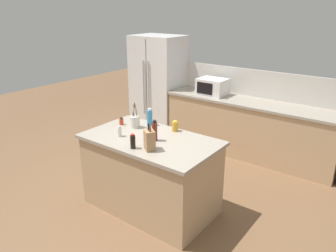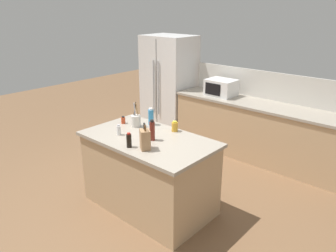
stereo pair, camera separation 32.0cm
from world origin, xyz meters
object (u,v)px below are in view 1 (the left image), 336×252
object	(u,v)px
spice_jar_paprika	(121,121)
salt_shaker	(120,132)
honey_jar	(175,126)
refrigerator	(158,84)
soy_sauce_bottle	(133,142)
microwave	(212,87)
dish_soap_bottle	(150,117)
vinegar_bottle	(155,131)
knife_block	(150,140)
utensil_crock	(135,121)

from	to	relation	value
spice_jar_paprika	salt_shaker	xyz separation A→B (m)	(0.27, -0.30, 0.02)
honey_jar	refrigerator	bearing A→B (deg)	133.11
soy_sauce_bottle	honey_jar	world-z (taller)	soy_sauce_bottle
microwave	soy_sauce_bottle	distance (m)	2.57
salt_shaker	dish_soap_bottle	distance (m)	0.52
microwave	vinegar_bottle	xyz separation A→B (m)	(0.51, -2.22, -0.02)
refrigerator	salt_shaker	bearing A→B (deg)	-61.08
knife_block	spice_jar_paprika	world-z (taller)	knife_block
knife_block	vinegar_bottle	xyz separation A→B (m)	(-0.12, 0.23, 0.00)
salt_shaker	dish_soap_bottle	world-z (taller)	dish_soap_bottle
knife_block	vinegar_bottle	bearing A→B (deg)	151.45
spice_jar_paprika	salt_shaker	distance (m)	0.41
utensil_crock	honey_jar	world-z (taller)	utensil_crock
utensil_crock	salt_shaker	world-z (taller)	utensil_crock
microwave	spice_jar_paprika	xyz separation A→B (m)	(-0.18, -2.06, -0.10)
vinegar_bottle	salt_shaker	size ratio (longest dim) A/B	1.91
refrigerator	spice_jar_paprika	world-z (taller)	refrigerator
honey_jar	spice_jar_paprika	bearing A→B (deg)	-161.27
microwave	utensil_crock	distance (m)	2.03
microwave	vinegar_bottle	size ratio (longest dim) A/B	1.96
salt_shaker	knife_block	bearing A→B (deg)	-8.74
soy_sauce_bottle	dish_soap_bottle	world-z (taller)	dish_soap_bottle
knife_block	dish_soap_bottle	xyz separation A→B (m)	(-0.50, 0.60, -0.01)
vinegar_bottle	utensil_crock	bearing A→B (deg)	158.73
microwave	dish_soap_bottle	bearing A→B (deg)	-85.99
knife_block	utensil_crock	distance (m)	0.73
microwave	salt_shaker	size ratio (longest dim) A/B	3.73
microwave	refrigerator	bearing A→B (deg)	177.63
microwave	honey_jar	bearing A→B (deg)	-74.19
refrigerator	microwave	world-z (taller)	refrigerator
dish_soap_bottle	utensil_crock	bearing A→B (deg)	-117.61
vinegar_bottle	dish_soap_bottle	distance (m)	0.53
spice_jar_paprika	honey_jar	distance (m)	0.73
knife_block	spice_jar_paprika	distance (m)	0.90
honey_jar	vinegar_bottle	size ratio (longest dim) A/B	0.53
honey_jar	dish_soap_bottle	bearing A→B (deg)	-176.37
dish_soap_bottle	knife_block	bearing A→B (deg)	-50.10
microwave	knife_block	bearing A→B (deg)	-75.59
spice_jar_paprika	honey_jar	bearing A→B (deg)	18.73
soy_sauce_bottle	salt_shaker	size ratio (longest dim) A/B	1.29
honey_jar	dish_soap_bottle	distance (m)	0.39
microwave	dish_soap_bottle	distance (m)	1.86
spice_jar_paprika	soy_sauce_bottle	bearing A→B (deg)	-36.27
knife_block	honey_jar	xyz separation A→B (m)	(-0.11, 0.62, -0.05)
microwave	spice_jar_paprika	world-z (taller)	microwave
knife_block	microwave	bearing A→B (deg)	138.59
microwave	utensil_crock	world-z (taller)	utensil_crock
salt_shaker	refrigerator	bearing A→B (deg)	118.92
spice_jar_paprika	dish_soap_bottle	size ratio (longest dim) A/B	0.43
dish_soap_bottle	refrigerator	bearing A→B (deg)	125.78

